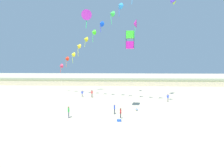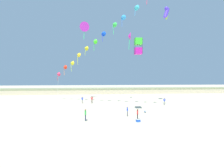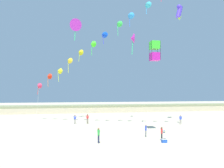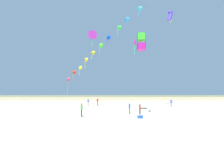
% 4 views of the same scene
% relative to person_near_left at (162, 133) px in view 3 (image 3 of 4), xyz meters
% --- Properties ---
extents(ground_plane, '(240.00, 240.00, 0.00)m').
position_rel_person_near_left_xyz_m(ground_plane, '(-1.97, -3.72, -0.91)').
color(ground_plane, beige).
extents(dune_ridge, '(120.00, 8.61, 2.01)m').
position_rel_person_near_left_xyz_m(dune_ridge, '(-1.97, 42.73, 0.09)').
color(dune_ridge, beige).
rests_on(dune_ridge, ground).
extents(person_near_left, '(0.21, 0.55, 1.57)m').
position_rel_person_near_left_xyz_m(person_near_left, '(0.00, 0.00, 0.00)').
color(person_near_left, black).
rests_on(person_near_left, ground).
extents(person_near_right, '(0.25, 0.54, 1.57)m').
position_rel_person_near_left_xyz_m(person_near_right, '(-0.94, 2.58, 0.00)').
color(person_near_right, '#474C56').
rests_on(person_near_right, ground).
extents(person_mid_center, '(0.57, 0.24, 1.64)m').
position_rel_person_near_left_xyz_m(person_mid_center, '(9.11, 12.43, 0.04)').
color(person_mid_center, gray).
rests_on(person_mid_center, ground).
extents(person_far_left, '(0.60, 0.23, 1.70)m').
position_rel_person_near_left_xyz_m(person_far_left, '(-6.53, 16.79, 0.08)').
color(person_far_left, '#726656').
rests_on(person_far_left, ground).
extents(person_far_right, '(0.25, 0.58, 1.66)m').
position_rel_person_near_left_xyz_m(person_far_right, '(-7.23, 0.21, 0.05)').
color(person_far_right, '#282D4C').
rests_on(person_far_right, ground).
extents(person_far_center, '(0.56, 0.22, 1.60)m').
position_rel_person_near_left_xyz_m(person_far_center, '(-8.74, 16.88, 0.02)').
color(person_far_center, gray).
rests_on(person_far_center, ground).
extents(kite_banner_string, '(24.04, 21.52, 24.07)m').
position_rel_person_near_left_xyz_m(kite_banner_string, '(-4.00, 13.98, 14.46)').
color(kite_banner_string, '#D72F54').
extents(large_kite_low_lead, '(1.34, 1.34, 2.66)m').
position_rel_person_near_left_xyz_m(large_kite_low_lead, '(1.37, 5.12, 10.30)').
color(large_kite_low_lead, '#C11C9D').
extents(large_kite_mid_trail, '(1.01, 2.11, 4.35)m').
position_rel_person_near_left_xyz_m(large_kite_mid_trail, '(2.99, 20.56, 15.64)').
color(large_kite_mid_trail, '#E62BB6').
extents(large_kite_high_solo, '(2.70, 1.80, 4.44)m').
position_rel_person_near_left_xyz_m(large_kite_high_solo, '(-8.49, 22.10, 18.13)').
color(large_kite_high_solo, '#C62FBF').
extents(large_kite_outer_drift, '(1.71, 1.31, 2.95)m').
position_rel_person_near_left_xyz_m(large_kite_outer_drift, '(10.18, 14.43, 19.64)').
color(large_kite_outer_drift, '#5338E6').
extents(beach_cooler, '(0.58, 0.41, 0.46)m').
position_rel_person_near_left_xyz_m(beach_cooler, '(-0.19, -1.06, -0.69)').
color(beach_cooler, blue).
rests_on(beach_cooler, ground).
extents(beach_ball, '(0.36, 0.36, 0.36)m').
position_rel_person_near_left_xyz_m(beach_ball, '(2.53, 4.86, -0.73)').
color(beach_ball, blue).
rests_on(beach_ball, ground).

